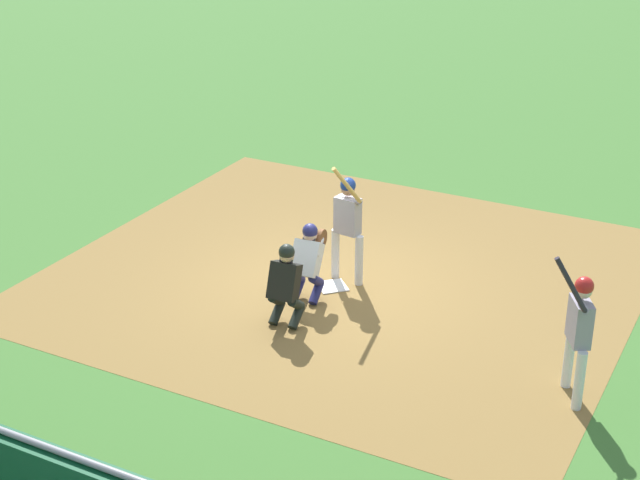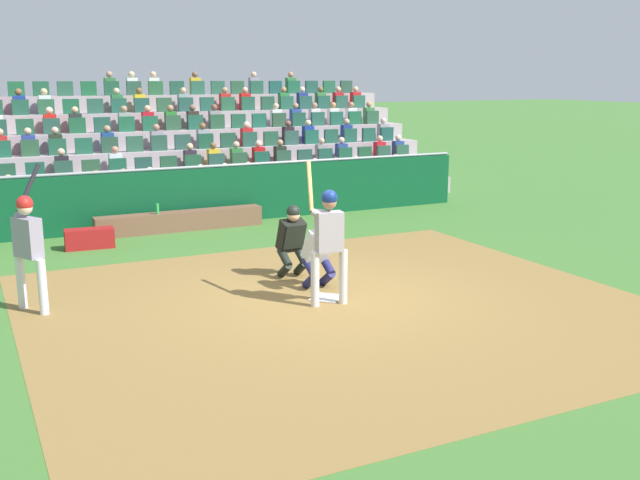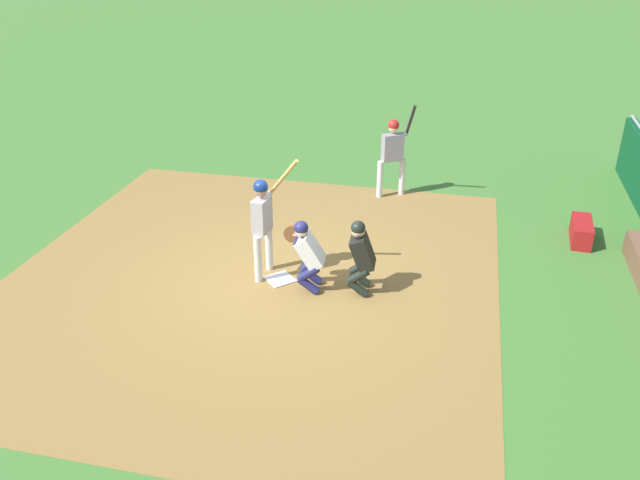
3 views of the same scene
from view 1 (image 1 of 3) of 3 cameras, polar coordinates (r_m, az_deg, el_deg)
ground_plane at (r=15.56m, az=0.72°, el=-2.79°), size 160.00×160.00×0.00m
infield_dirt_patch at (r=15.96m, az=1.54°, el=-2.05°), size 9.11×8.39×0.01m
home_plate_marker at (r=15.55m, az=0.72°, el=-2.73°), size 0.62×0.62×0.02m
batter_at_plate at (r=15.29m, az=1.64°, el=1.28°), size 0.60×0.78×2.17m
catcher_crouching at (r=14.89m, az=-0.68°, el=-1.07°), size 0.49×0.73×1.25m
home_plate_umpire at (r=14.16m, az=-2.03°, el=-2.47°), size 0.48×0.48×1.30m
on_deck_batter at (r=12.67m, az=14.99°, el=-4.84°), size 0.53×0.81×2.16m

